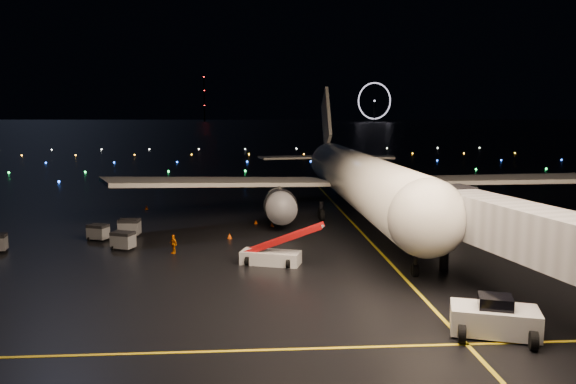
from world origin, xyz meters
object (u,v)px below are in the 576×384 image
at_px(airliner, 354,149).
at_px(baggage_cart_0, 130,228).
at_px(pushback_tug, 495,315).
at_px(belt_loader, 271,244).
at_px(crew_c, 173,244).
at_px(baggage_cart_1, 123,241).
at_px(baggage_cart_2, 98,232).

xyz_separation_m(airliner, baggage_cart_0, (-23.71, -8.74, -7.06)).
height_order(pushback_tug, baggage_cart_0, pushback_tug).
bearing_deg(belt_loader, crew_c, 171.47).
distance_m(baggage_cart_1, baggage_cart_2, 4.95).
distance_m(crew_c, baggage_cart_2, 9.53).
bearing_deg(crew_c, belt_loader, 22.60).
xyz_separation_m(baggage_cart_1, baggage_cart_2, (-3.15, 3.81, -0.03)).
xyz_separation_m(crew_c, baggage_cart_2, (-7.76, 5.53, -0.06)).
bearing_deg(baggage_cart_2, pushback_tug, -19.56).
xyz_separation_m(crew_c, baggage_cart_0, (-5.20, 7.25, 0.02)).
distance_m(airliner, baggage_cart_1, 28.08).
distance_m(pushback_tug, baggage_cart_0, 36.37).
distance_m(airliner, pushback_tug, 35.87).
bearing_deg(crew_c, airliner, 89.34).
relative_size(crew_c, baggage_cart_2, 0.92).
distance_m(pushback_tug, baggage_cart_1, 32.12).
height_order(pushback_tug, baggage_cart_2, pushback_tug).
relative_size(airliner, baggage_cart_1, 29.87).
height_order(pushback_tug, crew_c, pushback_tug).
relative_size(baggage_cart_0, baggage_cart_1, 1.05).
height_order(airliner, belt_loader, airliner).
xyz_separation_m(airliner, belt_loader, (-10.32, -19.98, -6.23)).
distance_m(airliner, baggage_cart_0, 26.24).
height_order(baggage_cart_0, baggage_cart_1, baggage_cart_0).
distance_m(pushback_tug, belt_loader, 19.12).
bearing_deg(baggage_cart_2, crew_c, -13.11).
relative_size(airliner, pushback_tug, 12.18).
distance_m(airliner, crew_c, 25.47).
bearing_deg(pushback_tug, airliner, 110.49).
height_order(airliner, baggage_cart_0, airliner).
bearing_deg(belt_loader, baggage_cart_1, 173.37).
relative_size(belt_loader, baggage_cart_1, 3.69).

